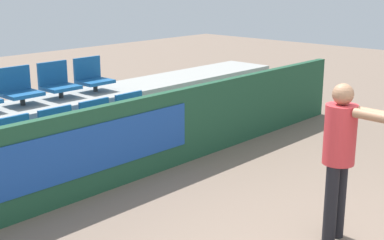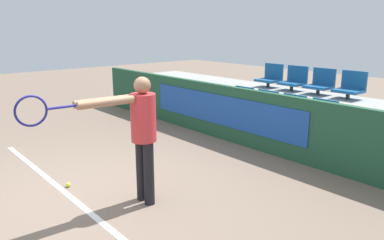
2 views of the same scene
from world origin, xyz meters
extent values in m
plane|color=#7A6656|center=(0.00, 0.00, 0.00)|extent=(30.00, 30.00, 0.00)
cube|color=white|center=(0.00, -0.07, 0.00)|extent=(5.81, 0.08, 0.01)
cube|color=#1E4C33|center=(0.00, 3.33, 0.53)|extent=(10.06, 0.12, 1.07)
cube|color=#19479E|center=(-0.78, 3.26, 0.59)|extent=(3.93, 0.02, 0.59)
cube|color=#9E9E99|center=(0.00, 3.90, 0.21)|extent=(9.66, 0.97, 0.42)
cube|color=#9E9E99|center=(0.00, 4.87, 0.42)|extent=(9.66, 0.97, 0.85)
cylinder|color=#333333|center=(-0.93, 3.95, 0.49)|extent=(0.07, 0.07, 0.13)
cube|color=#195693|center=(-0.93, 3.95, 0.58)|extent=(0.49, 0.42, 0.05)
cube|color=#195693|center=(-0.93, 4.14, 0.77)|extent=(0.49, 0.04, 0.34)
cylinder|color=#333333|center=(-0.31, 3.95, 0.49)|extent=(0.07, 0.07, 0.13)
cube|color=#195693|center=(-0.31, 3.95, 0.58)|extent=(0.49, 0.42, 0.05)
cube|color=#195693|center=(-0.31, 4.14, 0.77)|extent=(0.49, 0.04, 0.34)
cylinder|color=#333333|center=(0.31, 3.95, 0.49)|extent=(0.07, 0.07, 0.13)
cube|color=#195693|center=(0.31, 3.95, 0.58)|extent=(0.49, 0.42, 0.05)
cube|color=#195693|center=(0.31, 4.14, 0.77)|extent=(0.49, 0.04, 0.34)
cylinder|color=#333333|center=(0.93, 3.95, 0.49)|extent=(0.07, 0.07, 0.13)
cube|color=#195693|center=(0.93, 3.95, 0.58)|extent=(0.49, 0.42, 0.05)
cube|color=#195693|center=(0.93, 4.14, 0.77)|extent=(0.49, 0.04, 0.34)
cylinder|color=#333333|center=(-0.93, 4.92, 0.91)|extent=(0.07, 0.07, 0.13)
cube|color=#195693|center=(-0.93, 4.92, 1.00)|extent=(0.49, 0.42, 0.05)
cube|color=#195693|center=(-0.93, 5.11, 1.19)|extent=(0.49, 0.04, 0.34)
cylinder|color=#333333|center=(-0.31, 4.92, 0.91)|extent=(0.07, 0.07, 0.13)
cube|color=#195693|center=(-0.31, 4.92, 1.00)|extent=(0.49, 0.42, 0.05)
cube|color=#195693|center=(-0.31, 5.11, 1.19)|extent=(0.49, 0.04, 0.34)
cylinder|color=#333333|center=(0.31, 4.92, 0.91)|extent=(0.07, 0.07, 0.13)
cube|color=#195693|center=(0.31, 4.92, 1.00)|extent=(0.49, 0.42, 0.05)
cube|color=#195693|center=(0.31, 5.11, 1.19)|extent=(0.49, 0.04, 0.34)
cylinder|color=#333333|center=(0.93, 4.92, 0.91)|extent=(0.07, 0.07, 0.13)
cube|color=#195693|center=(0.93, 4.92, 1.00)|extent=(0.49, 0.42, 0.05)
cube|color=#195693|center=(0.93, 5.11, 1.19)|extent=(0.49, 0.04, 0.34)
cylinder|color=black|center=(0.48, 0.61, 0.40)|extent=(0.13, 0.13, 0.81)
cylinder|color=black|center=(0.65, 0.61, 0.40)|extent=(0.13, 0.13, 0.81)
cylinder|color=red|center=(0.56, 0.61, 1.10)|extent=(0.31, 0.31, 0.58)
sphere|color=#9E7051|center=(0.56, 0.61, 1.49)|extent=(0.20, 0.20, 0.20)
cylinder|color=#9E7051|center=(0.49, 0.13, 1.35)|extent=(0.13, 0.66, 0.09)
cylinder|color=#9E7051|center=(0.57, 0.13, 1.35)|extent=(0.13, 0.66, 0.09)
cylinder|color=navy|center=(0.50, -0.35, 1.35)|extent=(0.05, 0.30, 0.03)
torus|color=navy|center=(0.48, -0.65, 1.35)|extent=(0.05, 0.32, 0.32)
sphere|color=#CCDB33|center=(-0.51, 0.04, 0.03)|extent=(0.07, 0.07, 0.07)
camera|label=1|loc=(-4.00, -1.67, 2.55)|focal=50.00mm
camera|label=2|loc=(4.27, -1.79, 2.16)|focal=35.00mm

